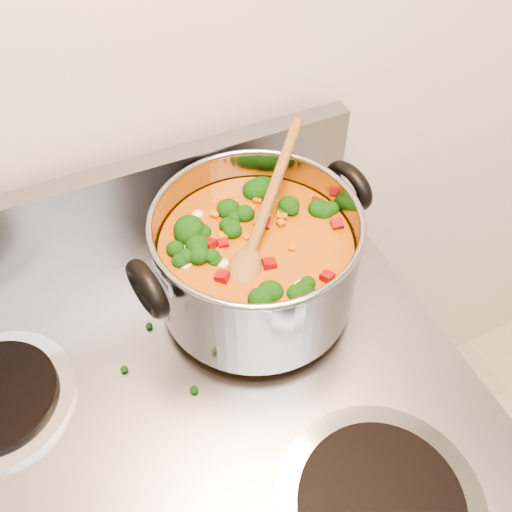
{
  "coord_description": "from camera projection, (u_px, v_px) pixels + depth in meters",
  "views": [
    {
      "loc": [
        -0.07,
        0.9,
        1.54
      ],
      "look_at": [
        0.11,
        1.31,
        1.01
      ],
      "focal_mm": 40.0,
      "sensor_mm": 36.0,
      "label": 1
    }
  ],
  "objects": [
    {
      "name": "stockpot",
      "position": [
        256.0,
        260.0,
        0.71
      ],
      "size": [
        0.32,
        0.25,
        0.15
      ],
      "rotation": [
        0.0,
        0.0,
        0.18
      ],
      "color": "#95949C",
      "rests_on": "electric_range"
    },
    {
      "name": "cooktop_crumbs",
      "position": [
        313.0,
        240.0,
        0.84
      ],
      "size": [
        0.12,
        0.19,
        0.01
      ],
      "color": "black",
      "rests_on": "electric_range"
    },
    {
      "name": "wooden_spoon",
      "position": [
        259.0,
        229.0,
        0.68
      ],
      "size": [
        0.19,
        0.2,
        0.08
      ],
      "rotation": [
        0.0,
        0.0,
        0.82
      ],
      "color": "brown",
      "rests_on": "stockpot"
    }
  ]
}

